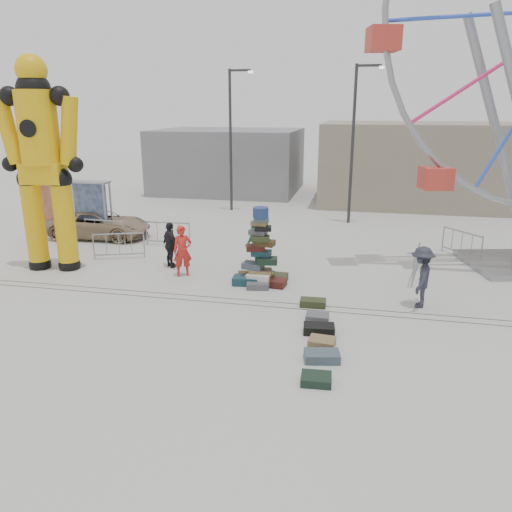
% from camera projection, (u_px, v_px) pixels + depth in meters
% --- Properties ---
extents(ground, '(90.00, 90.00, 0.00)m').
position_uv_depth(ground, '(233.00, 311.00, 15.17)').
color(ground, '#9E9E99').
rests_on(ground, ground).
extents(track_line_near, '(40.00, 0.04, 0.01)m').
position_uv_depth(track_line_near, '(238.00, 304.00, 15.73)').
color(track_line_near, '#47443F').
rests_on(track_line_near, ground).
extents(track_line_far, '(40.00, 0.04, 0.01)m').
position_uv_depth(track_line_far, '(241.00, 299.00, 16.10)').
color(track_line_far, '#47443F').
rests_on(track_line_far, ground).
extents(building_right, '(12.00, 8.00, 5.00)m').
position_uv_depth(building_right, '(418.00, 163.00, 31.78)').
color(building_right, gray).
rests_on(building_right, ground).
extents(building_left, '(10.00, 8.00, 4.40)m').
position_uv_depth(building_left, '(229.00, 160.00, 36.34)').
color(building_left, gray).
rests_on(building_left, ground).
extents(lamp_post_right, '(1.41, 0.25, 8.00)m').
position_uv_depth(lamp_post_right, '(355.00, 137.00, 25.43)').
color(lamp_post_right, '#2D2D30').
rests_on(lamp_post_right, ground).
extents(lamp_post_left, '(1.41, 0.25, 8.00)m').
position_uv_depth(lamp_post_left, '(232.00, 134.00, 28.71)').
color(lamp_post_left, '#2D2D30').
rests_on(lamp_post_left, ground).
extents(suitcase_tower, '(1.91, 1.70, 2.72)m').
position_uv_depth(suitcase_tower, '(260.00, 262.00, 17.39)').
color(suitcase_tower, '#173D47').
rests_on(suitcase_tower, ground).
extents(crash_test_dummy, '(3.18, 1.40, 7.97)m').
position_uv_depth(crash_test_dummy, '(42.00, 158.00, 18.00)').
color(crash_test_dummy, black).
rests_on(crash_test_dummy, ground).
extents(banner_scaffold, '(3.80, 0.81, 2.73)m').
position_uv_depth(banner_scaffold, '(72.00, 195.00, 23.03)').
color(banner_scaffold, gray).
rests_on(banner_scaffold, ground).
extents(steamer_trunk, '(0.92, 0.58, 0.41)m').
position_uv_depth(steamer_trunk, '(259.00, 280.00, 17.35)').
color(steamer_trunk, silver).
rests_on(steamer_trunk, ground).
extents(row_case_0, '(0.81, 0.48, 0.23)m').
position_uv_depth(row_case_0, '(313.00, 303.00, 15.54)').
color(row_case_0, '#31391C').
rests_on(row_case_0, ground).
extents(row_case_1, '(0.66, 0.48, 0.21)m').
position_uv_depth(row_case_1, '(317.00, 318.00, 14.47)').
color(row_case_1, '#53555A').
rests_on(row_case_1, ground).
extents(row_case_2, '(0.90, 0.60, 0.24)m').
position_uv_depth(row_case_2, '(319.00, 329.00, 13.69)').
color(row_case_2, black).
rests_on(row_case_2, ground).
extents(row_case_3, '(0.72, 0.60, 0.22)m').
position_uv_depth(row_case_3, '(322.00, 342.00, 12.93)').
color(row_case_3, olive).
rests_on(row_case_3, ground).
extents(row_case_4, '(0.95, 0.68, 0.24)m').
position_uv_depth(row_case_4, '(322.00, 356.00, 12.20)').
color(row_case_4, '#42535F').
rests_on(row_case_4, ground).
extents(row_case_5, '(0.72, 0.59, 0.20)m').
position_uv_depth(row_case_5, '(316.00, 379.00, 11.22)').
color(row_case_5, black).
rests_on(row_case_5, ground).
extents(barricade_dummy_a, '(2.00, 0.28, 1.10)m').
position_uv_depth(barricade_dummy_a, '(105.00, 231.00, 22.63)').
color(barricade_dummy_a, gray).
rests_on(barricade_dummy_a, ground).
extents(barricade_dummy_b, '(1.91, 0.79, 1.10)m').
position_uv_depth(barricade_dummy_b, '(119.00, 246.00, 20.29)').
color(barricade_dummy_b, gray).
rests_on(barricade_dummy_b, ground).
extents(barricade_dummy_c, '(2.00, 0.16, 1.10)m').
position_uv_depth(barricade_dummy_c, '(168.00, 234.00, 22.19)').
color(barricade_dummy_c, gray).
rests_on(barricade_dummy_c, ground).
extents(barricade_wheel_front, '(0.45, 1.99, 1.10)m').
position_uv_depth(barricade_wheel_front, '(416.00, 264.00, 17.91)').
color(barricade_wheel_front, gray).
rests_on(barricade_wheel_front, ground).
extents(barricade_wheel_back, '(1.32, 1.63, 1.10)m').
position_uv_depth(barricade_wheel_back, '(462.00, 244.00, 20.56)').
color(barricade_wheel_back, gray).
rests_on(barricade_wheel_back, ground).
extents(pedestrian_red, '(0.81, 0.71, 1.88)m').
position_uv_depth(pedestrian_red, '(183.00, 251.00, 18.13)').
color(pedestrian_red, red).
rests_on(pedestrian_red, ground).
extents(pedestrian_green, '(1.07, 1.13, 1.85)m').
position_uv_depth(pedestrian_green, '(255.00, 244.00, 19.10)').
color(pedestrian_green, '#165923').
rests_on(pedestrian_green, ground).
extents(pedestrian_black, '(1.06, 1.01, 1.77)m').
position_uv_depth(pedestrian_black, '(170.00, 245.00, 19.12)').
color(pedestrian_black, black).
rests_on(pedestrian_black, ground).
extents(pedestrian_grey, '(0.93, 1.35, 1.92)m').
position_uv_depth(pedestrian_grey, '(421.00, 277.00, 15.30)').
color(pedestrian_grey, '#252531').
rests_on(pedestrian_grey, ground).
extents(parked_suv, '(4.81, 2.44, 1.30)m').
position_uv_depth(parked_suv, '(100.00, 224.00, 23.53)').
color(parked_suv, '#977E61').
rests_on(parked_suv, ground).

